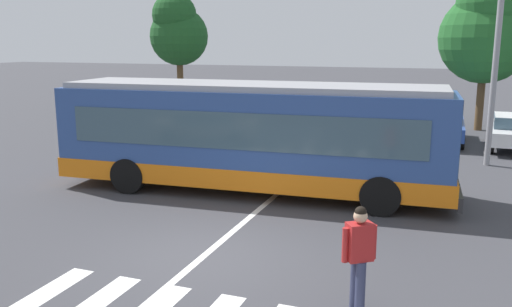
{
  "coord_description": "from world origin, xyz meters",
  "views": [
    {
      "loc": [
        4.48,
        -9.15,
        4.19
      ],
      "look_at": [
        -0.31,
        3.8,
        1.3
      ],
      "focal_mm": 37.73,
      "sensor_mm": 36.0,
      "label": 1
    }
  ],
  "objects_px": {
    "parked_car_teal": "(318,118)",
    "background_tree_right": "(488,28)",
    "parked_car_black": "(254,117)",
    "pedestrian_crossing_street": "(359,253)",
    "twin_arm_street_lamp": "(500,9)",
    "parked_car_silver": "(372,123)",
    "parked_car_blue": "(441,124)",
    "city_transit_bus": "(252,136)",
    "parked_car_champagne": "(201,114)",
    "background_tree_left": "(178,31)"
  },
  "relations": [
    {
      "from": "city_transit_bus",
      "to": "parked_car_black",
      "type": "xyz_separation_m",
      "value": [
        -3.39,
        9.27,
        -0.82
      ]
    },
    {
      "from": "parked_car_champagne",
      "to": "twin_arm_street_lamp",
      "type": "distance_m",
      "value": 13.71
    },
    {
      "from": "parked_car_teal",
      "to": "background_tree_right",
      "type": "xyz_separation_m",
      "value": [
        6.94,
        3.86,
        4.02
      ]
    },
    {
      "from": "city_transit_bus",
      "to": "parked_car_silver",
      "type": "height_order",
      "value": "city_transit_bus"
    },
    {
      "from": "twin_arm_street_lamp",
      "to": "background_tree_left",
      "type": "distance_m",
      "value": 17.72
    },
    {
      "from": "background_tree_left",
      "to": "parked_car_black",
      "type": "bearing_deg",
      "value": -34.63
    },
    {
      "from": "pedestrian_crossing_street",
      "to": "twin_arm_street_lamp",
      "type": "relative_size",
      "value": 0.2
    },
    {
      "from": "twin_arm_street_lamp",
      "to": "parked_car_blue",
      "type": "bearing_deg",
      "value": 112.75
    },
    {
      "from": "parked_car_silver",
      "to": "parked_car_blue",
      "type": "distance_m",
      "value": 2.82
    },
    {
      "from": "parked_car_black",
      "to": "pedestrian_crossing_street",
      "type": "bearing_deg",
      "value": -63.94
    },
    {
      "from": "parked_car_blue",
      "to": "background_tree_right",
      "type": "height_order",
      "value": "background_tree_right"
    },
    {
      "from": "city_transit_bus",
      "to": "parked_car_black",
      "type": "bearing_deg",
      "value": 110.09
    },
    {
      "from": "parked_car_champagne",
      "to": "background_tree_left",
      "type": "xyz_separation_m",
      "value": [
        -3.46,
        4.27,
        4.01
      ]
    },
    {
      "from": "parked_car_silver",
      "to": "twin_arm_street_lamp",
      "type": "bearing_deg",
      "value": -38.08
    },
    {
      "from": "parked_car_teal",
      "to": "parked_car_blue",
      "type": "relative_size",
      "value": 1.02
    },
    {
      "from": "parked_car_champagne",
      "to": "parked_car_blue",
      "type": "xyz_separation_m",
      "value": [
        10.87,
        0.58,
        0.0
      ]
    },
    {
      "from": "pedestrian_crossing_street",
      "to": "parked_car_blue",
      "type": "xyz_separation_m",
      "value": [
        0.76,
        15.72,
        -0.2
      ]
    },
    {
      "from": "city_transit_bus",
      "to": "background_tree_left",
      "type": "xyz_separation_m",
      "value": [
        -9.54,
        13.52,
        3.19
      ]
    },
    {
      "from": "parked_car_silver",
      "to": "twin_arm_street_lamp",
      "type": "distance_m",
      "value": 7.18
    },
    {
      "from": "pedestrian_crossing_street",
      "to": "background_tree_right",
      "type": "height_order",
      "value": "background_tree_right"
    },
    {
      "from": "twin_arm_street_lamp",
      "to": "background_tree_right",
      "type": "height_order",
      "value": "twin_arm_street_lamp"
    },
    {
      "from": "twin_arm_street_lamp",
      "to": "background_tree_left",
      "type": "xyz_separation_m",
      "value": [
        -15.98,
        7.63,
        -0.44
      ]
    },
    {
      "from": "background_tree_left",
      "to": "twin_arm_street_lamp",
      "type": "bearing_deg",
      "value": -25.53
    },
    {
      "from": "parked_car_teal",
      "to": "twin_arm_street_lamp",
      "type": "bearing_deg",
      "value": -29.87
    },
    {
      "from": "parked_car_teal",
      "to": "background_tree_right",
      "type": "height_order",
      "value": "background_tree_right"
    },
    {
      "from": "parked_car_teal",
      "to": "background_tree_left",
      "type": "relative_size",
      "value": 0.67
    },
    {
      "from": "parked_car_black",
      "to": "parked_car_silver",
      "type": "xyz_separation_m",
      "value": [
        5.4,
        0.09,
        0.0
      ]
    },
    {
      "from": "parked_car_champagne",
      "to": "parked_car_black",
      "type": "bearing_deg",
      "value": 0.45
    },
    {
      "from": "pedestrian_crossing_street",
      "to": "parked_car_teal",
      "type": "xyz_separation_m",
      "value": [
        -4.52,
        15.76,
        -0.2
      ]
    },
    {
      "from": "parked_car_black",
      "to": "twin_arm_street_lamp",
      "type": "distance_m",
      "value": 11.31
    },
    {
      "from": "background_tree_left",
      "to": "background_tree_right",
      "type": "height_order",
      "value": "background_tree_right"
    },
    {
      "from": "background_tree_right",
      "to": "background_tree_left",
      "type": "bearing_deg",
      "value": -179.27
    },
    {
      "from": "background_tree_right",
      "to": "twin_arm_street_lamp",
      "type": "bearing_deg",
      "value": -90.01
    },
    {
      "from": "parked_car_silver",
      "to": "pedestrian_crossing_street",
      "type": "bearing_deg",
      "value": -82.47
    },
    {
      "from": "parked_car_silver",
      "to": "parked_car_blue",
      "type": "bearing_deg",
      "value": 9.58
    },
    {
      "from": "parked_car_silver",
      "to": "parked_car_blue",
      "type": "height_order",
      "value": "same"
    },
    {
      "from": "pedestrian_crossing_street",
      "to": "parked_car_teal",
      "type": "bearing_deg",
      "value": 105.99
    },
    {
      "from": "city_transit_bus",
      "to": "parked_car_champagne",
      "type": "bearing_deg",
      "value": 123.3
    },
    {
      "from": "parked_car_champagne",
      "to": "parked_car_black",
      "type": "relative_size",
      "value": 1.01
    },
    {
      "from": "parked_car_black",
      "to": "background_tree_right",
      "type": "xyz_separation_m",
      "value": [
        9.84,
        4.45,
        4.02
      ]
    },
    {
      "from": "parked_car_black",
      "to": "twin_arm_street_lamp",
      "type": "xyz_separation_m",
      "value": [
        9.83,
        -3.39,
        4.45
      ]
    },
    {
      "from": "parked_car_blue",
      "to": "twin_arm_street_lamp",
      "type": "relative_size",
      "value": 0.53
    },
    {
      "from": "parked_car_blue",
      "to": "pedestrian_crossing_street",
      "type": "bearing_deg",
      "value": -92.78
    },
    {
      "from": "city_transit_bus",
      "to": "background_tree_left",
      "type": "distance_m",
      "value": 16.85
    },
    {
      "from": "pedestrian_crossing_street",
      "to": "parked_car_blue",
      "type": "relative_size",
      "value": 0.38
    },
    {
      "from": "parked_car_black",
      "to": "parked_car_champagne",
      "type": "bearing_deg",
      "value": -179.55
    },
    {
      "from": "parked_car_champagne",
      "to": "parked_car_teal",
      "type": "distance_m",
      "value": 5.62
    },
    {
      "from": "city_transit_bus",
      "to": "parked_car_blue",
      "type": "xyz_separation_m",
      "value": [
        4.79,
        9.83,
        -0.82
      ]
    },
    {
      "from": "background_tree_left",
      "to": "background_tree_right",
      "type": "bearing_deg",
      "value": 0.73
    },
    {
      "from": "background_tree_left",
      "to": "background_tree_right",
      "type": "relative_size",
      "value": 0.92
    }
  ]
}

